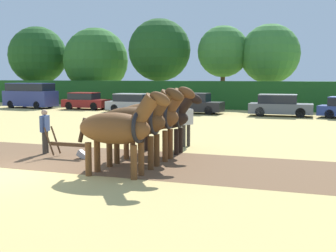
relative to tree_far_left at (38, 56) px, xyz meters
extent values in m
cube|color=brown|center=(23.23, -27.74, -5.25)|extent=(30.53, 6.83, 0.01)
cube|color=#1E511E|center=(24.77, -3.59, -4.05)|extent=(60.57, 1.72, 2.40)
cylinder|color=#423323|center=(0.00, 0.00, -3.54)|extent=(0.44, 0.44, 3.43)
sphere|color=#1E4C1E|center=(0.00, 0.00, 0.01)|extent=(6.65, 6.65, 6.65)
cylinder|color=brown|center=(7.26, 1.06, -3.94)|extent=(0.44, 0.44, 2.63)
sphere|color=#2D6628|center=(7.26, 1.06, -0.64)|extent=(7.21, 7.21, 7.21)
cylinder|color=#423323|center=(15.51, 0.28, -3.38)|extent=(0.44, 0.44, 3.75)
sphere|color=#1E4C1E|center=(15.51, 0.28, 0.24)|extent=(6.35, 6.35, 6.35)
cylinder|color=#4C3823|center=(22.12, 0.66, -3.33)|extent=(0.44, 0.44, 3.85)
sphere|color=#387533|center=(22.12, 0.66, -0.04)|extent=(4.95, 4.95, 4.95)
cylinder|color=#4C3823|center=(26.45, 1.51, -3.56)|extent=(0.44, 0.44, 3.38)
sphere|color=#387533|center=(26.45, 1.51, -0.33)|extent=(5.62, 5.62, 5.62)
ellipsoid|color=brown|center=(27.92, -29.23, -3.93)|extent=(2.18, 1.10, 0.87)
cylinder|color=brown|center=(28.58, -28.92, -4.78)|extent=(0.18, 0.18, 0.93)
cylinder|color=brown|center=(28.62, -29.42, -4.78)|extent=(0.18, 0.18, 0.93)
cylinder|color=brown|center=(27.22, -29.04, -4.78)|extent=(0.18, 0.18, 0.93)
cylinder|color=brown|center=(27.26, -29.54, -4.78)|extent=(0.18, 0.18, 0.93)
cylinder|color=brown|center=(28.81, -29.15, -3.41)|extent=(0.87, 0.49, 0.95)
ellipsoid|color=brown|center=(29.26, -29.11, -3.09)|extent=(0.70, 0.32, 0.54)
cube|color=black|center=(29.01, -29.14, -3.22)|extent=(0.45, 0.12, 0.60)
cylinder|color=black|center=(26.93, -29.32, -4.02)|extent=(0.31, 0.15, 0.71)
torus|color=black|center=(28.65, -29.17, -3.86)|extent=(0.19, 0.90, 0.89)
ellipsoid|color=#513319|center=(27.81, -27.97, -3.86)|extent=(2.15, 1.11, 0.89)
cylinder|color=#513319|center=(28.46, -27.66, -4.75)|extent=(0.18, 0.18, 1.00)
cylinder|color=#513319|center=(28.50, -28.17, -4.75)|extent=(0.18, 0.18, 1.00)
cylinder|color=#513319|center=(27.12, -27.78, -4.75)|extent=(0.18, 0.18, 1.00)
cylinder|color=#513319|center=(27.16, -28.29, -4.75)|extent=(0.18, 0.18, 1.00)
cylinder|color=#513319|center=(28.69, -27.89, -3.35)|extent=(0.87, 0.49, 0.94)
ellipsoid|color=#513319|center=(29.13, -27.86, -3.03)|extent=(0.70, 0.32, 0.54)
cube|color=black|center=(28.88, -27.88, -3.16)|extent=(0.45, 0.12, 0.60)
cylinder|color=black|center=(26.83, -28.06, -3.95)|extent=(0.31, 0.15, 0.71)
torus|color=black|center=(28.53, -27.91, -3.79)|extent=(0.19, 0.91, 0.90)
ellipsoid|color=brown|center=(27.70, -26.71, -3.83)|extent=(2.18, 1.13, 0.91)
cylinder|color=brown|center=(28.36, -26.39, -4.74)|extent=(0.18, 0.18, 1.01)
cylinder|color=brown|center=(28.40, -26.91, -4.74)|extent=(0.18, 0.18, 1.01)
cylinder|color=brown|center=(27.00, -26.51, -4.74)|extent=(0.18, 0.18, 1.01)
cylinder|color=brown|center=(27.04, -27.03, -4.74)|extent=(0.18, 0.18, 1.01)
cylinder|color=brown|center=(28.59, -26.63, -3.32)|extent=(0.86, 0.50, 0.93)
ellipsoid|color=brown|center=(29.02, -26.60, -3.02)|extent=(0.70, 0.32, 0.54)
cube|color=black|center=(28.78, -26.62, -3.13)|extent=(0.44, 0.12, 0.58)
cylinder|color=black|center=(26.70, -26.80, -3.93)|extent=(0.31, 0.15, 0.71)
torus|color=black|center=(28.43, -26.65, -3.76)|extent=(0.19, 0.93, 0.92)
ellipsoid|color=black|center=(27.59, -25.45, -3.97)|extent=(2.09, 1.03, 0.81)
cylinder|color=black|center=(28.22, -25.16, -4.79)|extent=(0.18, 0.18, 0.92)
cylinder|color=black|center=(28.26, -25.63, -4.79)|extent=(0.18, 0.18, 0.92)
cylinder|color=black|center=(26.91, -25.28, -4.79)|extent=(0.18, 0.18, 0.92)
cylinder|color=black|center=(26.95, -25.74, -4.79)|extent=(0.18, 0.18, 0.92)
cylinder|color=black|center=(28.45, -25.38, -3.53)|extent=(0.76, 0.45, 0.81)
ellipsoid|color=black|center=(28.81, -25.34, -3.27)|extent=(0.70, 0.32, 0.54)
cube|color=black|center=(28.61, -25.36, -3.36)|extent=(0.38, 0.11, 0.50)
cylinder|color=black|center=(26.63, -25.54, -4.06)|extent=(0.31, 0.15, 0.71)
torus|color=black|center=(28.29, -25.39, -3.91)|extent=(0.18, 0.84, 0.84)
cube|color=#4C331E|center=(25.10, -27.58, -4.80)|extent=(1.43, 0.22, 0.12)
cube|color=#939399|center=(25.67, -27.53, -5.15)|extent=(0.50, 0.24, 0.39)
cylinder|color=#4C331E|center=(24.45, -27.43, -4.70)|extent=(0.40, 0.09, 0.96)
cylinder|color=#4C331E|center=(24.48, -27.83, -4.70)|extent=(0.40, 0.09, 0.96)
cylinder|color=#38332D|center=(23.84, -27.20, -4.85)|extent=(0.14, 0.14, 0.80)
cylinder|color=#38332D|center=(23.91, -27.40, -4.85)|extent=(0.14, 0.14, 0.80)
cube|color=#3D5184|center=(23.87, -27.30, -4.17)|extent=(0.34, 0.51, 0.57)
sphere|color=tan|center=(23.87, -27.30, -3.77)|extent=(0.22, 0.22, 0.22)
cylinder|color=#3D5184|center=(23.78, -27.03, -4.19)|extent=(0.09, 0.09, 0.53)
cylinder|color=#3D5184|center=(23.96, -27.56, -4.19)|extent=(0.09, 0.09, 0.53)
cylinder|color=#38332D|center=(27.97, -23.71, -4.82)|extent=(0.14, 0.14, 0.87)
cylinder|color=#38332D|center=(27.86, -23.90, -4.82)|extent=(0.14, 0.14, 0.87)
cube|color=#B7B7BC|center=(27.92, -23.80, -4.08)|extent=(0.43, 0.54, 0.62)
sphere|color=tan|center=(27.92, -23.80, -3.64)|extent=(0.24, 0.24, 0.24)
cylinder|color=#B7B7BC|center=(28.07, -23.55, -4.10)|extent=(0.09, 0.09, 0.58)
cylinder|color=#B7B7BC|center=(27.76, -24.06, -4.10)|extent=(0.09, 0.09, 0.58)
cylinder|color=#42382D|center=(27.92, -23.80, -3.57)|extent=(0.45, 0.45, 0.02)
cylinder|color=#42382D|center=(27.92, -23.80, -3.52)|extent=(0.22, 0.22, 0.10)
cube|color=navy|center=(7.43, -9.73, -4.40)|extent=(4.81, 1.93, 1.34)
cube|color=black|center=(7.43, -9.73, -3.41)|extent=(4.24, 1.73, 0.64)
cube|color=navy|center=(7.43, -9.73, -3.06)|extent=(4.24, 1.73, 0.06)
cylinder|color=black|center=(8.92, -8.90, -4.91)|extent=(0.68, 0.22, 0.67)
cylinder|color=black|center=(8.92, -10.58, -4.91)|extent=(0.68, 0.22, 0.67)
cylinder|color=black|center=(5.95, -8.88, -4.91)|extent=(0.68, 0.22, 0.67)
cylinder|color=black|center=(5.94, -10.57, -4.91)|extent=(0.68, 0.22, 0.67)
cube|color=maroon|center=(12.85, -8.94, -4.74)|extent=(4.00, 2.16, 0.66)
cube|color=black|center=(12.66, -8.96, -4.14)|extent=(2.45, 1.83, 0.53)
cube|color=maroon|center=(12.66, -8.96, -3.84)|extent=(2.45, 1.83, 0.06)
cylinder|color=black|center=(13.96, -8.04, -4.92)|extent=(0.68, 0.28, 0.66)
cylinder|color=black|center=(14.11, -9.63, -4.92)|extent=(0.68, 0.28, 0.66)
cylinder|color=black|center=(11.59, -8.26, -4.92)|extent=(0.68, 0.28, 0.66)
cylinder|color=black|center=(11.73, -9.85, -4.92)|extent=(0.68, 0.28, 0.66)
cube|color=#9E9EA8|center=(17.87, -9.60, -4.75)|extent=(4.41, 2.21, 0.66)
cube|color=black|center=(17.65, -9.62, -4.15)|extent=(2.70, 1.86, 0.55)
cube|color=#9E9EA8|center=(17.65, -9.62, -3.84)|extent=(2.70, 1.86, 0.06)
cylinder|color=black|center=(19.10, -8.68, -4.95)|extent=(0.63, 0.28, 0.61)
cylinder|color=black|center=(19.25, -10.26, -4.95)|extent=(0.63, 0.28, 0.61)
cylinder|color=black|center=(16.48, -8.93, -4.95)|extent=(0.63, 0.28, 0.61)
cylinder|color=black|center=(16.63, -10.52, -4.95)|extent=(0.63, 0.28, 0.61)
cube|color=black|center=(22.86, -9.18, -4.72)|extent=(4.35, 1.90, 0.71)
cube|color=black|center=(22.64, -9.18, -4.06)|extent=(2.63, 1.66, 0.60)
cube|color=black|center=(22.64, -9.18, -3.74)|extent=(2.63, 1.66, 0.06)
cylinder|color=black|center=(24.15, -8.37, -4.93)|extent=(0.65, 0.24, 0.64)
cylinder|color=black|center=(24.21, -9.88, -4.93)|extent=(0.65, 0.24, 0.64)
cylinder|color=black|center=(21.50, -8.47, -4.93)|extent=(0.65, 0.24, 0.64)
cylinder|color=black|center=(21.56, -9.98, -4.93)|extent=(0.65, 0.24, 0.64)
cube|color=#565B66|center=(29.21, -8.87, -4.71)|extent=(4.50, 2.17, 0.71)
cube|color=black|center=(28.99, -8.89, -4.06)|extent=(2.75, 1.83, 0.58)
cube|color=#565B66|center=(28.99, -8.89, -3.74)|extent=(2.75, 1.83, 0.06)
cylinder|color=black|center=(30.47, -7.97, -4.92)|extent=(0.69, 0.28, 0.67)
cylinder|color=black|center=(30.62, -9.50, -4.92)|extent=(0.69, 0.28, 0.67)
cylinder|color=black|center=(27.79, -8.23, -4.92)|extent=(0.69, 0.28, 0.67)
cylinder|color=black|center=(27.94, -9.77, -4.92)|extent=(0.69, 0.28, 0.67)
cylinder|color=black|center=(32.67, -7.87, -4.95)|extent=(0.63, 0.30, 0.61)
cylinder|color=black|center=(32.46, -9.37, -4.95)|extent=(0.63, 0.30, 0.61)
camera|label=1|loc=(33.92, -39.12, -2.54)|focal=45.00mm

